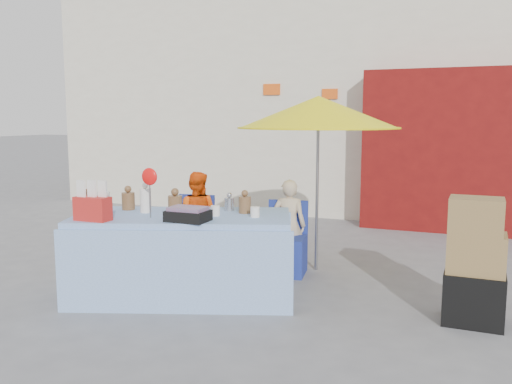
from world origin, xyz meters
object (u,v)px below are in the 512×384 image
at_px(chair_left, 192,243).
at_px(chair_right, 285,252).
at_px(market_table, 182,255).
at_px(box_stack, 475,266).
at_px(umbrella, 318,113).
at_px(vendor_beige, 289,225).
at_px(vendor_orange, 197,216).

height_order(chair_left, chair_right, same).
xyz_separation_m(market_table, chair_right, (0.71, 1.19, -0.19)).
relative_size(chair_left, box_stack, 0.74).
height_order(chair_right, umbrella, umbrella).
bearing_deg(market_table, umbrella, 35.52).
xyz_separation_m(chair_left, vendor_beige, (1.25, 0.13, 0.30)).
distance_m(market_table, chair_left, 1.32).
bearing_deg(umbrella, vendor_orange, -174.47).
distance_m(market_table, vendor_beige, 1.50).
distance_m(market_table, umbrella, 2.30).
bearing_deg(vendor_beige, chair_left, -2.35).
bearing_deg(market_table, vendor_orange, 92.22).
bearing_deg(box_stack, vendor_orange, 163.43).
distance_m(chair_left, umbrella, 2.27).
relative_size(vendor_orange, vendor_beige, 1.04).
bearing_deg(chair_right, umbrella, 34.78).
bearing_deg(chair_right, chair_left, 171.53).
bearing_deg(chair_left, box_stack, -22.88).
xyz_separation_m(chair_right, umbrella, (0.30, 0.28, 1.64)).
relative_size(chair_left, vendor_beige, 0.76).
distance_m(umbrella, box_stack, 2.51).
xyz_separation_m(chair_right, vendor_beige, (0.00, 0.13, 0.30)).
xyz_separation_m(chair_left, chair_right, (1.25, 0.00, 0.00)).
distance_m(market_table, chair_right, 1.39).
bearing_deg(chair_right, market_table, -129.39).
relative_size(market_table, chair_right, 2.89).
height_order(chair_left, umbrella, umbrella).
bearing_deg(vendor_beige, box_stack, 146.05).
bearing_deg(chair_right, vendor_beige, 80.54).
bearing_deg(box_stack, market_table, -173.24).
distance_m(chair_right, umbrella, 1.69).
xyz_separation_m(chair_left, umbrella, (1.55, 0.28, 1.64)).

